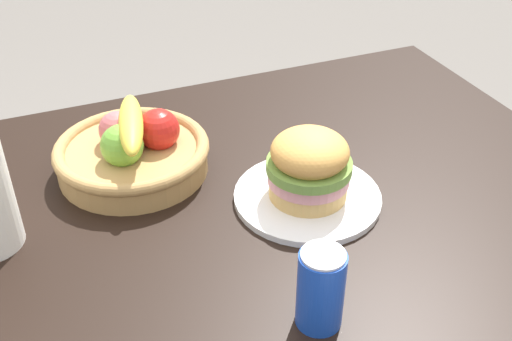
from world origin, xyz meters
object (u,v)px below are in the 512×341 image
(sandwich, at_px, (309,165))
(fruit_basket, at_px, (133,151))
(soda_can, at_px, (321,289))
(plate, at_px, (307,197))

(sandwich, distance_m, fruit_basket, 0.34)
(sandwich, relative_size, soda_can, 1.18)
(plate, relative_size, sandwich, 1.76)
(soda_can, distance_m, fruit_basket, 0.49)
(sandwich, distance_m, soda_can, 0.28)
(plate, height_order, sandwich, sandwich)
(sandwich, bearing_deg, soda_can, -112.88)
(plate, bearing_deg, sandwich, 0.00)
(sandwich, height_order, fruit_basket, sandwich)
(plate, distance_m, sandwich, 0.07)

